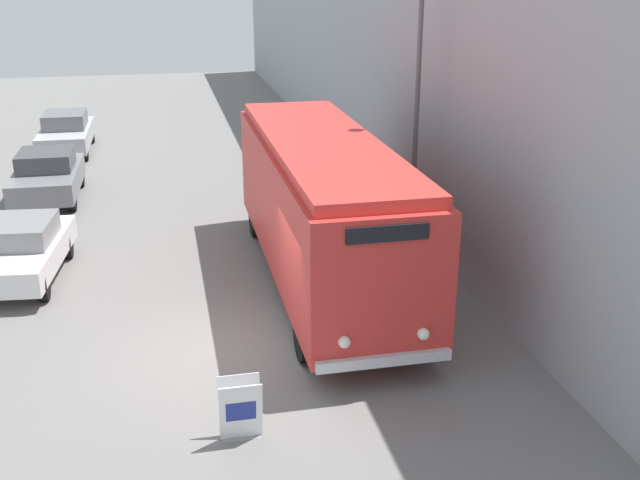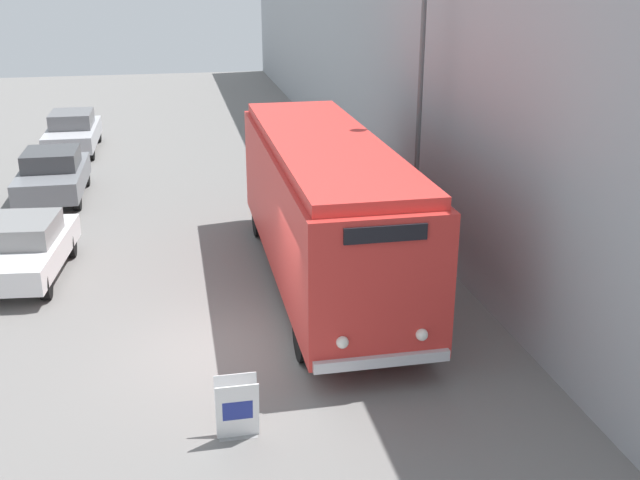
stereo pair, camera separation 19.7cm
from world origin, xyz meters
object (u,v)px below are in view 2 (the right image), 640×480
sign_board (237,409)px  parked_car_near (22,248)px  vintage_bus (325,204)px  parked_car_mid (53,175)px  streetlamp (421,81)px  parked_car_far (73,132)px

sign_board → parked_car_near: size_ratio=0.25×
vintage_bus → parked_car_near: bearing=166.3°
parked_car_mid → parked_car_near: bearing=-88.5°
streetlamp → parked_car_far: bearing=125.2°
parked_car_near → parked_car_mid: 6.57m
parked_car_far → parked_car_near: bearing=-88.7°
vintage_bus → sign_board: 6.52m
sign_board → vintage_bus: bearing=65.8°
vintage_bus → parked_car_near: size_ratio=2.40×
parked_car_near → streetlamp: bearing=1.7°
parked_car_near → parked_car_far: bearing=96.7°
vintage_bus → streetlamp: 3.74m
parked_car_near → parked_car_far: size_ratio=0.92×
parked_car_near → parked_car_far: (-0.19, 13.15, 0.06)m
streetlamp → parked_car_mid: (-9.68, 7.27, -3.73)m
parked_car_near → vintage_bus: bearing=-7.8°
sign_board → parked_car_far: parked_car_far is taller
sign_board → streetlamp: streetlamp is taller
parked_car_mid → parked_car_far: 6.57m
streetlamp → sign_board: bearing=-126.9°
sign_board → parked_car_far: size_ratio=0.23×
sign_board → parked_car_mid: (-4.55, 14.09, 0.29)m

